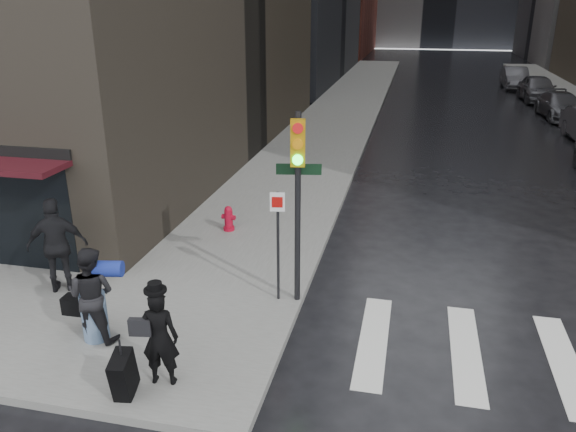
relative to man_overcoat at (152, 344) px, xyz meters
name	(u,v)px	position (x,y,z in m)	size (l,w,h in m)	color
ground	(170,346)	(-0.32, 1.21, -0.89)	(140.00, 140.00, 0.00)	black
sidewalk_left	(351,100)	(-0.32, 28.21, -0.81)	(4.00, 50.00, 0.15)	slate
man_overcoat	(152,344)	(0.00, 0.00, 0.00)	(0.91, 1.00, 1.77)	black
man_jeans	(91,294)	(-1.58, 0.97, 0.13)	(1.24, 0.68, 1.74)	black
man_greycoat	(57,245)	(-3.19, 2.44, 0.26)	(1.26, 0.92, 1.99)	black
traffic_light	(296,185)	(1.57, 3.02, 1.68)	(0.93, 0.51, 3.75)	black
fire_hydrant	(229,219)	(-0.90, 6.29, -0.44)	(0.37, 0.29, 0.66)	#AB0A23
parked_car_3	(561,106)	(11.01, 25.24, -0.22)	(1.85, 4.55, 1.32)	#404045
parked_car_4	(538,88)	(10.84, 30.87, -0.10)	(1.85, 4.61, 1.57)	#4F4F54
parked_car_5	(515,78)	(10.33, 36.49, -0.15)	(1.55, 4.44, 1.46)	#49484D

